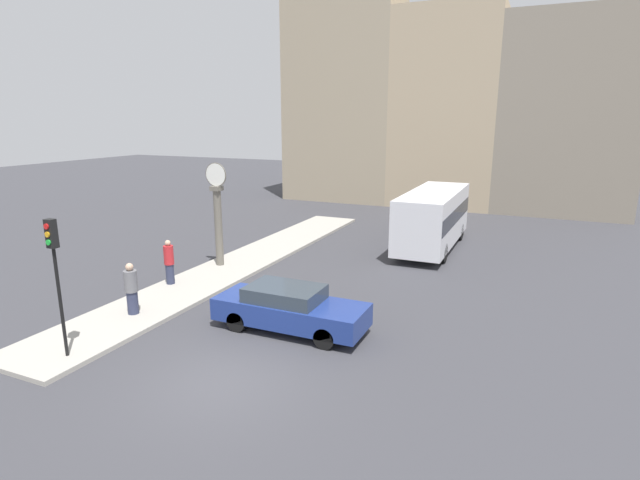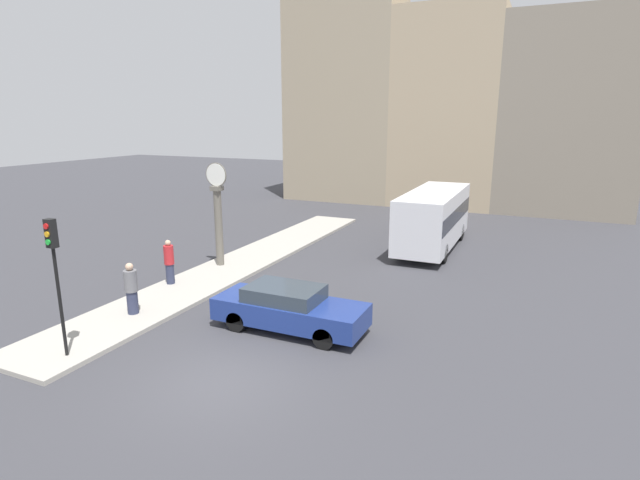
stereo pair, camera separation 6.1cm
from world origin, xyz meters
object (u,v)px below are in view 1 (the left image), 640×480
Objects in this scene: sedan_car at (289,308)px; pedestrian_red_top at (169,262)px; street_clock at (218,215)px; pedestrian_grey_jacket at (131,289)px; traffic_light_near at (55,260)px; bus_distant at (433,216)px.

pedestrian_red_top reaches higher than sedan_car.
street_clock reaches higher than pedestrian_grey_jacket.
pedestrian_grey_jacket is (-0.57, 3.06, -1.87)m from traffic_light_near.
traffic_light_near is at bearing -112.21° from bus_distant.
sedan_car is 1.26× the size of traffic_light_near.
traffic_light_near is at bearing -75.84° from pedestrian_red_top.
bus_distant is at bearing 42.55° from street_clock.
sedan_car is at bearing -99.37° from bus_distant.
pedestrian_red_top is at bearing 164.37° from sedan_car.
sedan_car is 0.62× the size of bus_distant.
pedestrian_grey_jacket is 0.99× the size of pedestrian_red_top.
traffic_light_near is 6.46m from pedestrian_red_top.
pedestrian_red_top is at bearing -95.08° from street_clock.
pedestrian_red_top is at bearing -128.60° from bus_distant.
sedan_car is at bearing -38.45° from street_clock.
pedestrian_grey_jacket is (-5.21, -1.22, 0.27)m from sedan_car.
traffic_light_near is (-6.60, -16.17, 1.20)m from bus_distant.
street_clock is 6.09m from pedestrian_grey_jacket.
street_clock is 2.56× the size of pedestrian_red_top.
pedestrian_red_top reaches higher than pedestrian_grey_jacket.
sedan_car is 2.73× the size of pedestrian_red_top.
sedan_car is at bearing 13.21° from pedestrian_grey_jacket.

